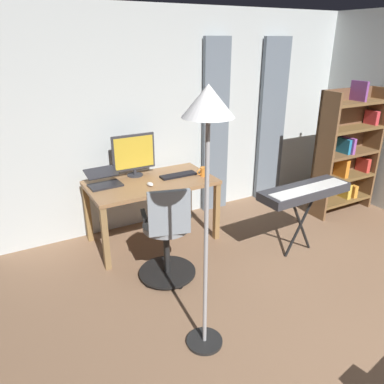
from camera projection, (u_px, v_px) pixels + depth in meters
back_room_partition at (187, 117)px, 4.66m from camera, size 4.83×0.10×2.53m
curtain_left_panel at (272, 122)px, 5.21m from camera, size 0.42×0.06×2.21m
curtain_right_panel at (216, 129)px, 4.79m from camera, size 0.36×0.06×2.21m
desk at (151, 189)px, 4.14m from camera, size 1.38×0.75×0.73m
office_chair at (167, 237)px, 3.49m from camera, size 0.56×0.56×0.98m
computer_monitor at (134, 154)px, 4.18m from camera, size 0.49×0.18×0.48m
computer_keyboard at (178, 175)px, 4.25m from camera, size 0.42×0.12×0.02m
laptop at (104, 180)px, 3.98m from camera, size 0.35×0.33×0.15m
computer_mouse at (150, 184)px, 3.97m from camera, size 0.06×0.10×0.04m
mug_coffee at (204, 172)px, 4.25m from camera, size 0.14×0.09×0.10m
bookshelf at (345, 153)px, 4.88m from camera, size 0.91×0.30×1.70m
piano_keyboard at (305, 193)px, 3.85m from camera, size 1.03×0.35×0.78m
floor_lamp at (208, 135)px, 2.28m from camera, size 0.32×0.32×1.93m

